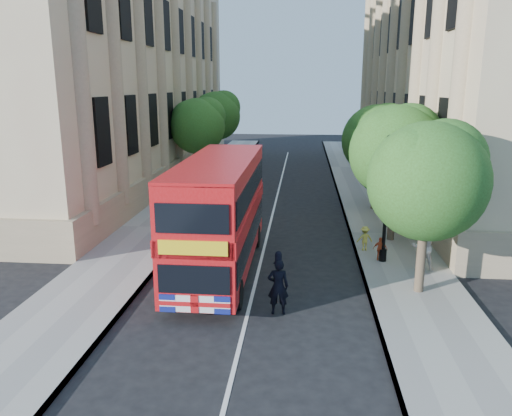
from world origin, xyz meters
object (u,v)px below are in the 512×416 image
(lamp_post, at_px, (386,204))
(double_decker_bus, at_px, (220,212))
(police_constable, at_px, (278,287))
(box_van, at_px, (225,186))
(woman_pedestrian, at_px, (423,246))

(lamp_post, bearing_deg, double_decker_bus, -167.48)
(police_constable, bearing_deg, lamp_post, -132.58)
(box_van, height_order, police_constable, box_van)
(police_constable, xyz_separation_m, woman_pedestrian, (5.42, 4.19, 0.12))
(police_constable, height_order, woman_pedestrian, woman_pedestrian)
(lamp_post, height_order, woman_pedestrian, lamp_post)
(lamp_post, bearing_deg, police_constable, -128.92)
(lamp_post, height_order, police_constable, lamp_post)
(box_van, bearing_deg, police_constable, -70.05)
(box_van, relative_size, woman_pedestrian, 2.59)
(police_constable, relative_size, woman_pedestrian, 1.00)
(lamp_post, relative_size, box_van, 1.07)
(box_van, bearing_deg, woman_pedestrian, -41.63)
(lamp_post, height_order, double_decker_bus, lamp_post)
(double_decker_bus, height_order, box_van, double_decker_bus)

